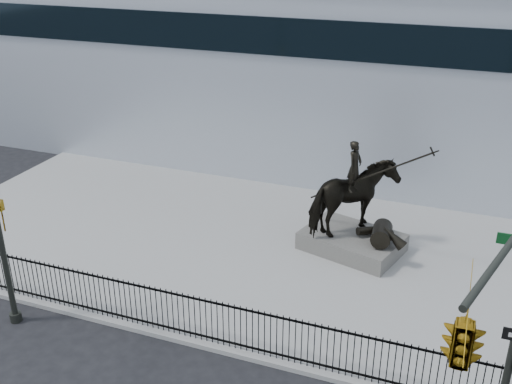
% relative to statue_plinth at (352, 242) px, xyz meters
% --- Properties ---
extents(ground, '(120.00, 120.00, 0.00)m').
position_rel_statue_plinth_xyz_m(ground, '(-1.86, -8.13, -0.48)').
color(ground, black).
rests_on(ground, ground).
extents(plaza, '(30.00, 12.00, 0.15)m').
position_rel_statue_plinth_xyz_m(plaza, '(-1.86, -1.13, -0.40)').
color(plaza, '#959592').
rests_on(plaza, ground).
extents(building, '(44.00, 14.00, 9.00)m').
position_rel_statue_plinth_xyz_m(building, '(-1.86, 11.87, 4.02)').
color(building, '#B2B8C2').
rests_on(building, ground).
extents(picket_fence, '(22.10, 0.10, 1.50)m').
position_rel_statue_plinth_xyz_m(picket_fence, '(-1.86, -6.88, 0.42)').
color(picket_fence, black).
rests_on(picket_fence, plaza).
extents(statue_plinth, '(4.02, 3.26, 0.66)m').
position_rel_statue_plinth_xyz_m(statue_plinth, '(0.00, 0.00, 0.00)').
color(statue_plinth, '#514F4A').
rests_on(statue_plinth, plaza).
extents(equestrian_statue, '(4.35, 3.31, 3.81)m').
position_rel_statue_plinth_xyz_m(equestrian_statue, '(0.06, -0.02, 1.71)').
color(equestrian_statue, black).
rests_on(equestrian_statue, statue_plinth).
extents(traffic_signal_right, '(2.17, 6.86, 7.00)m').
position_rel_statue_plinth_xyz_m(traffic_signal_right, '(4.61, -10.13, 4.37)').
color(traffic_signal_right, black).
rests_on(traffic_signal_right, ground).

